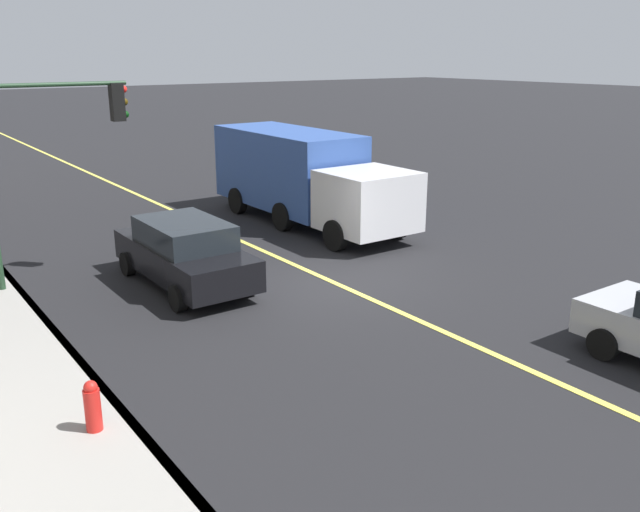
{
  "coord_description": "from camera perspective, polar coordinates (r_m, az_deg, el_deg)",
  "views": [
    {
      "loc": [
        -12.76,
        9.41,
        5.46
      ],
      "look_at": [
        -2.33,
        1.98,
        1.58
      ],
      "focal_mm": 37.92,
      "sensor_mm": 36.0,
      "label": 1
    }
  ],
  "objects": [
    {
      "name": "car_black",
      "position": [
        16.58,
        -11.37,
        0.33
      ],
      "size": [
        4.66,
        1.98,
        1.62
      ],
      "color": "black",
      "rests_on": "ground"
    },
    {
      "name": "curb_edge",
      "position": [
        14.15,
        -21.04,
        -6.69
      ],
      "size": [
        80.0,
        0.16,
        0.15
      ],
      "primitive_type": "cube",
      "color": "slate",
      "rests_on": "ground"
    },
    {
      "name": "traffic_light_mast",
      "position": [
        17.0,
        -22.1,
        8.88
      ],
      "size": [
        0.28,
        3.45,
        5.04
      ],
      "color": "#1E3823",
      "rests_on": "ground"
    },
    {
      "name": "ground",
      "position": [
        16.77,
        0.87,
        -2.14
      ],
      "size": [
        200.0,
        200.0,
        0.0
      ],
      "primitive_type": "plane",
      "color": "black"
    },
    {
      "name": "fire_hydrant",
      "position": [
        10.59,
        -18.61,
        -12.25
      ],
      "size": [
        0.24,
        0.24,
        0.94
      ],
      "color": "red",
      "rests_on": "ground"
    },
    {
      "name": "truck_blue",
      "position": [
        22.29,
        -1.42,
        6.84
      ],
      "size": [
        8.41,
        2.6,
        2.95
      ],
      "color": "silver",
      "rests_on": "ground"
    },
    {
      "name": "lane_stripe_center",
      "position": [
        16.77,
        0.87,
        -2.12
      ],
      "size": [
        80.0,
        0.16,
        0.01
      ],
      "primitive_type": "cube",
      "color": "#D8CC4C",
      "rests_on": "ground"
    }
  ]
}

